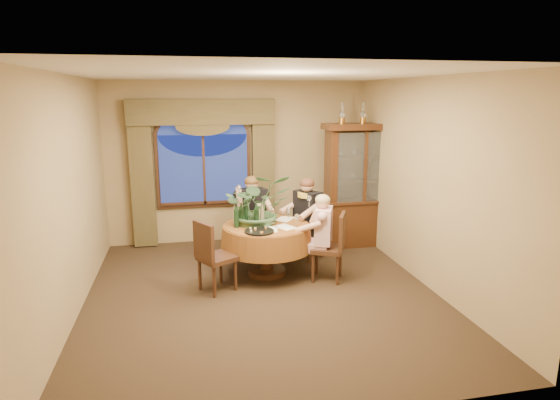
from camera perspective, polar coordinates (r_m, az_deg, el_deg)
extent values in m
plane|color=black|center=(6.27, -2.15, -11.40)|extent=(5.00, 5.00, 0.00)
plane|color=olive|center=(8.28, -5.14, 4.60)|extent=(4.50, 0.00, 4.50)
plane|color=olive|center=(6.59, 17.43, 1.97)|extent=(0.00, 5.00, 5.00)
plane|color=white|center=(5.73, -2.39, 15.09)|extent=(5.00, 5.00, 0.00)
cube|color=#443B20|center=(8.17, -16.44, 2.46)|extent=(0.38, 0.14, 2.32)
cube|color=#443B20|center=(8.26, -2.05, 3.08)|extent=(0.38, 0.14, 2.32)
cylinder|color=maroon|center=(6.80, -1.66, -6.04)|extent=(1.64, 1.64, 0.75)
cube|color=#311A0F|center=(8.10, 9.76, 1.77)|extent=(1.30, 0.52, 2.10)
cube|color=black|center=(6.61, 5.78, -5.72)|extent=(0.56, 0.56, 0.96)
cube|color=black|center=(7.46, 3.34, -3.52)|extent=(0.59, 0.59, 0.96)
cube|color=black|center=(7.57, -3.30, -3.27)|extent=(0.45, 0.45, 0.96)
cube|color=black|center=(6.28, -7.68, -6.78)|extent=(0.57, 0.57, 0.96)
imported|color=#375A37|center=(6.66, -2.73, 2.40)|extent=(0.97, 1.08, 0.84)
imported|color=#4D5930|center=(6.67, -1.27, -2.81)|extent=(0.17, 0.17, 0.05)
cylinder|color=black|center=(6.32, -2.54, -3.84)|extent=(0.40, 0.40, 0.02)
cylinder|color=black|center=(6.77, -4.22, -1.40)|extent=(0.07, 0.07, 0.33)
cylinder|color=black|center=(6.53, -5.35, -1.95)|extent=(0.07, 0.07, 0.33)
cylinder|color=tan|center=(6.70, -5.46, -1.58)|extent=(0.07, 0.07, 0.33)
cylinder|color=black|center=(6.59, -4.77, -1.80)|extent=(0.07, 0.07, 0.33)
cylinder|color=black|center=(6.57, -2.88, -1.82)|extent=(0.07, 0.07, 0.33)
cube|color=white|center=(6.54, 0.67, -3.32)|extent=(0.32, 0.36, 0.00)
cube|color=white|center=(6.96, 0.56, -2.34)|extent=(0.35, 0.37, 0.00)
cube|color=white|center=(6.44, -1.27, -3.59)|extent=(0.26, 0.33, 0.00)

